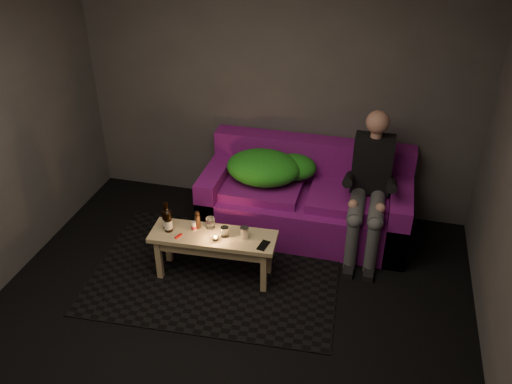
% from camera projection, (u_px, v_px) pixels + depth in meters
% --- Properties ---
extents(floor, '(4.50, 4.50, 0.00)m').
position_uv_depth(floor, '(211.00, 352.00, 4.13)').
color(floor, black).
rests_on(floor, ground).
extents(room, '(4.50, 4.50, 4.50)m').
position_uv_depth(room, '(222.00, 130.00, 3.67)').
color(room, silver).
rests_on(room, ground).
extents(rug, '(2.28, 1.72, 0.01)m').
position_uv_depth(rug, '(217.00, 271.00, 4.94)').
color(rug, black).
rests_on(rug, floor).
extents(sofa, '(2.00, 0.90, 0.86)m').
position_uv_depth(sofa, '(306.00, 201.00, 5.39)').
color(sofa, '#6F0F72').
rests_on(sofa, floor).
extents(green_blanket, '(0.88, 0.60, 0.30)m').
position_uv_depth(green_blanket, '(269.00, 167.00, 5.29)').
color(green_blanket, '#167B1C').
rests_on(green_blanket, sofa).
extents(person, '(0.36, 0.83, 1.34)m').
position_uv_depth(person, '(370.00, 184.00, 4.93)').
color(person, black).
rests_on(person, sofa).
extents(coffee_table, '(1.11, 0.41, 0.45)m').
position_uv_depth(coffee_table, '(213.00, 242.00, 4.71)').
color(coffee_table, tan).
rests_on(coffee_table, rug).
extents(beer_bottle_a, '(0.06, 0.06, 0.25)m').
position_uv_depth(beer_bottle_a, '(166.00, 219.00, 4.71)').
color(beer_bottle_a, black).
rests_on(beer_bottle_a, coffee_table).
extents(beer_bottle_b, '(0.07, 0.07, 0.29)m').
position_uv_depth(beer_bottle_b, '(168.00, 220.00, 4.67)').
color(beer_bottle_b, black).
rests_on(beer_bottle_b, coffee_table).
extents(salt_shaker, '(0.04, 0.04, 0.09)m').
position_uv_depth(salt_shaker, '(194.00, 226.00, 4.70)').
color(salt_shaker, silver).
rests_on(salt_shaker, coffee_table).
extents(pepper_mill, '(0.06, 0.06, 0.13)m').
position_uv_depth(pepper_mill, '(198.00, 221.00, 4.72)').
color(pepper_mill, black).
rests_on(pepper_mill, coffee_table).
extents(tumbler_back, '(0.11, 0.11, 0.10)m').
position_uv_depth(tumbler_back, '(210.00, 223.00, 4.74)').
color(tumbler_back, white).
rests_on(tumbler_back, coffee_table).
extents(tealight, '(0.05, 0.05, 0.04)m').
position_uv_depth(tealight, '(216.00, 238.00, 4.59)').
color(tealight, white).
rests_on(tealight, coffee_table).
extents(tumbler_front, '(0.08, 0.08, 0.09)m').
position_uv_depth(tumbler_front, '(225.00, 232.00, 4.63)').
color(tumbler_front, white).
rests_on(tumbler_front, coffee_table).
extents(steel_cup, '(0.10, 0.10, 0.10)m').
position_uv_depth(steel_cup, '(244.00, 233.00, 4.61)').
color(steel_cup, '#BBBCC2').
rests_on(steel_cup, coffee_table).
extents(smartphone, '(0.09, 0.15, 0.01)m').
position_uv_depth(smartphone, '(263.00, 245.00, 4.53)').
color(smartphone, black).
rests_on(smartphone, coffee_table).
extents(red_lighter, '(0.05, 0.08, 0.01)m').
position_uv_depth(red_lighter, '(178.00, 236.00, 4.64)').
color(red_lighter, red).
rests_on(red_lighter, coffee_table).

